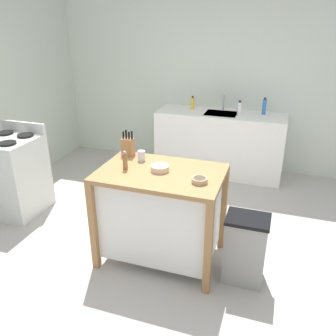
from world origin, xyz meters
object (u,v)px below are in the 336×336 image
object	(u,v)px
bottle_hand_soap	(192,103)
bottle_spray_cleaner	(264,107)
stove	(14,175)
sink_faucet	(223,103)
bowl_stoneware_deep	(160,168)
kitchen_island	(161,211)
pepper_grinder	(125,160)
trash_bin	(245,249)
drinking_cup	(142,156)
bottle_dish_soap	(239,109)
knife_block	(128,146)
bowl_ceramic_small	(200,180)

from	to	relation	value
bottle_hand_soap	bottle_spray_cleaner	bearing A→B (deg)	1.42
bottle_hand_soap	stove	xyz separation A→B (m)	(-1.61, -1.96, -0.53)
sink_faucet	bottle_hand_soap	xyz separation A→B (m)	(-0.44, -0.06, -0.02)
bowl_stoneware_deep	bottle_hand_soap	size ratio (longest dim) A/B	0.84
kitchen_island	stove	bearing A→B (deg)	171.32
pepper_grinder	bottle_spray_cleaner	size ratio (longest dim) A/B	0.74
bowl_stoneware_deep	trash_bin	size ratio (longest dim) A/B	0.26
bowl_stoneware_deep	stove	bearing A→B (deg)	171.56
drinking_cup	stove	distance (m)	1.74
bottle_dish_soap	bottle_hand_soap	bearing A→B (deg)	168.37
knife_block	bottle_dish_soap	distance (m)	2.02
kitchen_island	pepper_grinder	distance (m)	0.58
bowl_stoneware_deep	bowl_ceramic_small	bearing A→B (deg)	-17.52
kitchen_island	bottle_dish_soap	size ratio (longest dim) A/B	5.32
drinking_cup	sink_faucet	world-z (taller)	sink_faucet
drinking_cup	sink_faucet	distance (m)	2.17
pepper_grinder	bottle_hand_soap	world-z (taller)	bottle_hand_soap
kitchen_island	bowl_ceramic_small	bearing A→B (deg)	-16.58
pepper_grinder	bottle_spray_cleaner	bearing A→B (deg)	66.48
kitchen_island	stove	world-z (taller)	stove
knife_block	sink_faucet	size ratio (longest dim) A/B	1.16
drinking_cup	knife_block	bearing A→B (deg)	153.55
drinking_cup	trash_bin	world-z (taller)	drinking_cup
bottle_spray_cleaner	bowl_stoneware_deep	bearing A→B (deg)	-107.32
bowl_stoneware_deep	bottle_spray_cleaner	bearing A→B (deg)	72.68
kitchen_island	bowl_stoneware_deep	bearing A→B (deg)	135.38
bowl_ceramic_small	sink_faucet	bearing A→B (deg)	95.79
kitchen_island	pepper_grinder	size ratio (longest dim) A/B	6.36
sink_faucet	bottle_spray_cleaner	xyz separation A→B (m)	(0.57, -0.03, 0.00)
knife_block	pepper_grinder	size ratio (longest dim) A/B	1.47
drinking_cup	stove	bearing A→B (deg)	176.12
bowl_stoneware_deep	stove	distance (m)	1.99
pepper_grinder	bottle_spray_cleaner	xyz separation A→B (m)	(1.01, 2.33, 0.03)
pepper_grinder	sink_faucet	distance (m)	2.40
sink_faucet	bottle_dish_soap	distance (m)	0.32
trash_bin	stove	xyz separation A→B (m)	(-2.71, 0.37, 0.14)
pepper_grinder	trash_bin	size ratio (longest dim) A/B	0.27
trash_bin	bottle_spray_cleaner	world-z (taller)	bottle_spray_cleaner
bottle_hand_soap	stove	size ratio (longest dim) A/B	0.19
kitchen_island	trash_bin	size ratio (longest dim) A/B	1.74
knife_block	bowl_ceramic_small	world-z (taller)	knife_block
drinking_cup	bottle_dish_soap	distance (m)	2.03
bowl_ceramic_small	trash_bin	world-z (taller)	bowl_ceramic_small
kitchen_island	bottle_spray_cleaner	size ratio (longest dim) A/B	4.68
sink_faucet	bottle_dish_soap	xyz separation A→B (m)	(0.25, -0.20, -0.01)
pepper_grinder	trash_bin	xyz separation A→B (m)	(1.10, -0.02, -0.67)
bowl_stoneware_deep	bottle_dish_soap	xyz separation A→B (m)	(0.39, 2.10, 0.07)
pepper_grinder	bottle_hand_soap	size ratio (longest dim) A/B	0.89
bottle_dish_soap	bottle_spray_cleaner	world-z (taller)	bottle_spray_cleaner
bottle_spray_cleaner	bottle_hand_soap	bearing A→B (deg)	-178.58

